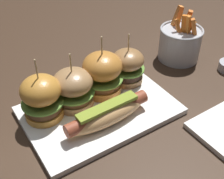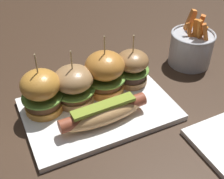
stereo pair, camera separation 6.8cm
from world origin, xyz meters
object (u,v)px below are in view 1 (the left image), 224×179
object	(u,v)px
slider_center_left	(73,88)
slider_far_left	(42,97)
slider_far_right	(128,66)
hot_dog	(108,114)
slider_center_right	(102,73)
fries_bucket	(180,43)
platter_main	(100,110)

from	to	relation	value
slider_center_left	slider_far_left	bearing A→B (deg)	179.96
slider_far_right	hot_dog	bearing A→B (deg)	-140.39
slider_far_left	slider_center_right	world-z (taller)	slider_center_right
slider_center_right	fries_bucket	size ratio (longest dim) A/B	1.03
hot_dog	slider_far_right	bearing A→B (deg)	39.61
slider_center_right	fries_bucket	world-z (taller)	slider_center_right
hot_dog	slider_center_right	size ratio (longest dim) A/B	1.33
hot_dog	slider_center_left	distance (m)	0.10
fries_bucket	slider_center_right	bearing A→B (deg)	-173.85
slider_far_right	fries_bucket	world-z (taller)	slider_far_right
slider_center_right	slider_far_right	size ratio (longest dim) A/B	1.12
platter_main	slider_center_right	bearing A→B (deg)	51.89
slider_far_left	slider_center_left	size ratio (longest dim) A/B	1.09
slider_center_right	fries_bucket	distance (m)	0.28
platter_main	slider_center_left	world-z (taller)	slider_center_left
slider_center_left	fries_bucket	size ratio (longest dim) A/B	0.93
hot_dog	slider_far_left	world-z (taller)	slider_far_left
slider_far_right	platter_main	bearing A→B (deg)	-155.12
slider_far_right	fries_bucket	bearing A→B (deg)	7.61
hot_dog	slider_far_left	bearing A→B (deg)	138.34
slider_center_right	fries_bucket	xyz separation A→B (m)	(0.28, 0.03, -0.02)
hot_dog	slider_center_right	world-z (taller)	slider_center_right
slider_far_left	slider_far_right	distance (m)	0.23
slider_center_left	slider_far_right	distance (m)	0.16
platter_main	slider_center_left	size ratio (longest dim) A/B	2.51
slider_far_right	slider_center_left	bearing A→B (deg)	-177.15
slider_center_right	slider_far_right	bearing A→B (deg)	2.21
fries_bucket	slider_far_left	bearing A→B (deg)	-175.41
slider_center_right	platter_main	bearing A→B (deg)	-128.11
platter_main	slider_center_left	distance (m)	0.08
slider_far_left	fries_bucket	distance (m)	0.43
slider_center_right	slider_far_right	world-z (taller)	slider_center_right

